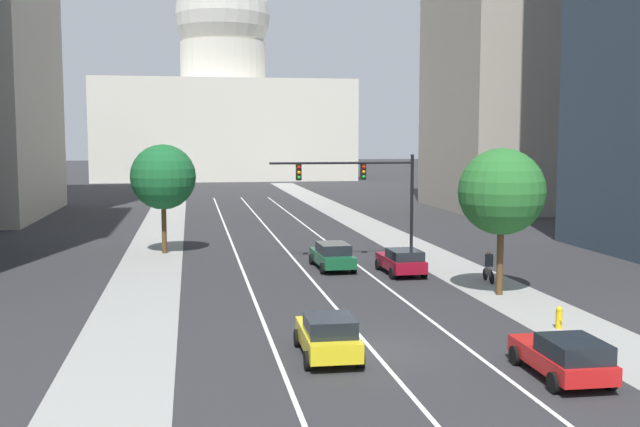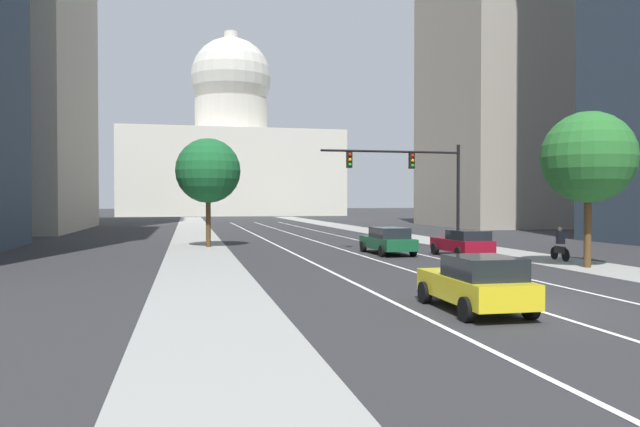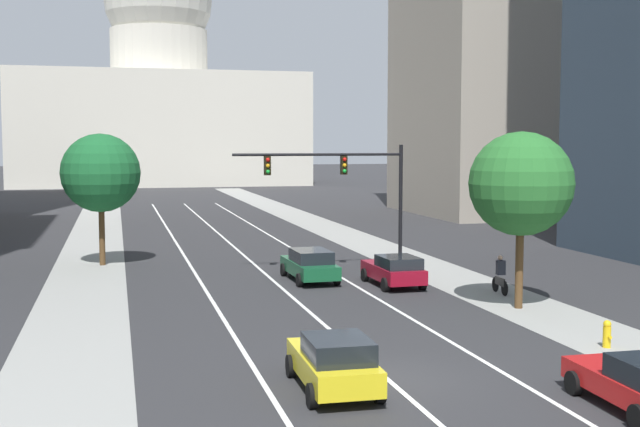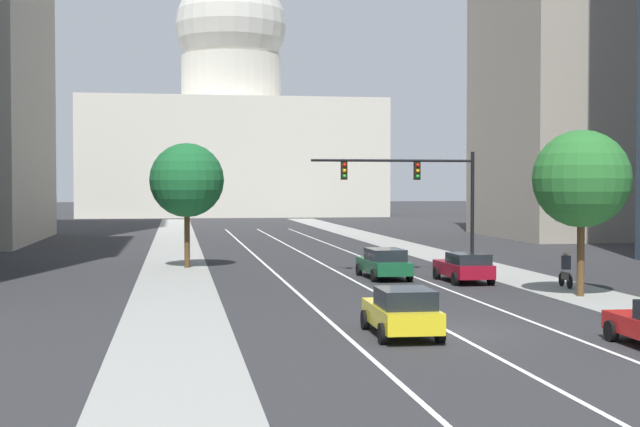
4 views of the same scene
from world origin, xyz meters
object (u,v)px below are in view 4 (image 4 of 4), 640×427
at_px(traffic_signal_mast, 421,185).
at_px(street_tree_near_right, 581,179).
at_px(car_yellow, 402,311).
at_px(capitol_building, 231,127).
at_px(cyclist, 566,270).
at_px(street_tree_mid_left, 187,180).
at_px(car_crimson, 464,267).
at_px(car_green, 384,263).

bearing_deg(traffic_signal_mast, street_tree_near_right, -69.71).
bearing_deg(car_yellow, capitol_building, 0.37).
xyz_separation_m(traffic_signal_mast, cyclist, (4.76, -7.81, -3.92)).
distance_m(capitol_building, street_tree_mid_left, 92.20).
bearing_deg(car_crimson, cyclist, -128.51).
xyz_separation_m(capitol_building, street_tree_mid_left, (-8.09, -91.40, -9.03)).
bearing_deg(street_tree_near_right, car_crimson, 117.61).
bearing_deg(car_green, car_yellow, 167.16).
relative_size(car_green, cyclist, 2.81).
distance_m(car_green, car_yellow, 17.70).
xyz_separation_m(car_green, street_tree_mid_left, (-9.82, 7.70, 4.23)).
height_order(capitol_building, car_green, capitol_building).
relative_size(car_yellow, street_tree_mid_left, 0.58).
distance_m(car_crimson, car_yellow, 16.45).
height_order(car_yellow, street_tree_near_right, street_tree_near_right).
bearing_deg(street_tree_mid_left, street_tree_near_right, -44.57).
distance_m(capitol_building, car_green, 100.00).
relative_size(traffic_signal_mast, street_tree_near_right, 1.26).
xyz_separation_m(car_green, cyclist, (7.35, -5.41, 0.05)).
relative_size(car_yellow, street_tree_near_right, 0.59).
distance_m(traffic_signal_mast, cyclist, 9.95).
bearing_deg(car_crimson, street_tree_near_right, -153.54).
bearing_deg(street_tree_mid_left, car_green, -38.11).
height_order(car_yellow, traffic_signal_mast, traffic_signal_mast).
bearing_deg(car_yellow, car_crimson, -23.64).
bearing_deg(cyclist, street_tree_near_right, 170.54).
relative_size(capitol_building, street_tree_mid_left, 6.44).
distance_m(traffic_signal_mast, street_tree_near_right, 11.62).
bearing_deg(car_crimson, car_yellow, 153.99).
bearing_deg(traffic_signal_mast, capitol_building, 92.56).
relative_size(capitol_building, car_green, 9.55).
relative_size(car_green, street_tree_mid_left, 0.67).
distance_m(car_yellow, cyclist, 16.12).
bearing_deg(traffic_signal_mast, car_green, -137.22).
bearing_deg(capitol_building, car_green, -89.00).
relative_size(car_crimson, traffic_signal_mast, 0.48).
xyz_separation_m(capitol_building, car_green, (1.73, -99.10, -13.27)).
bearing_deg(car_crimson, traffic_signal_mast, 8.93).
bearing_deg(street_tree_mid_left, car_crimson, -37.37).
distance_m(capitol_building, car_crimson, 102.53).
height_order(capitol_building, traffic_signal_mast, capitol_building).
xyz_separation_m(traffic_signal_mast, street_tree_mid_left, (-12.41, 5.30, 0.26)).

